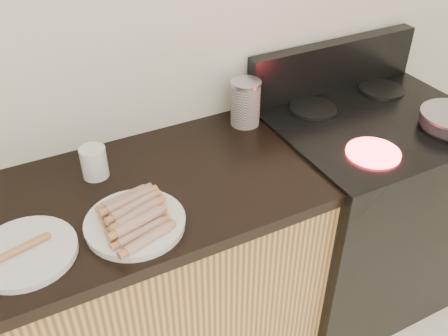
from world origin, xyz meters
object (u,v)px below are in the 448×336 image
side_plate (26,252)px  canister (245,103)px  mug (94,162)px  main_plate (135,224)px  stove (358,212)px

side_plate → canister: size_ratio=1.58×
canister → mug: bearing=-173.5°
mug → main_plate: bearing=-83.8°
side_plate → main_plate: bearing=-5.5°
side_plate → mug: 0.37m
main_plate → canister: size_ratio=1.64×
side_plate → canister: bearing=21.1°
side_plate → mug: (0.26, 0.26, 0.04)m
stove → mug: (-1.02, 0.15, 0.49)m
stove → canister: size_ratio=5.40×
stove → side_plate: side_plate is taller
main_plate → side_plate: size_ratio=1.04×
main_plate → side_plate: 0.29m
main_plate → mug: size_ratio=2.71×
stove → main_plate: main_plate is taller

